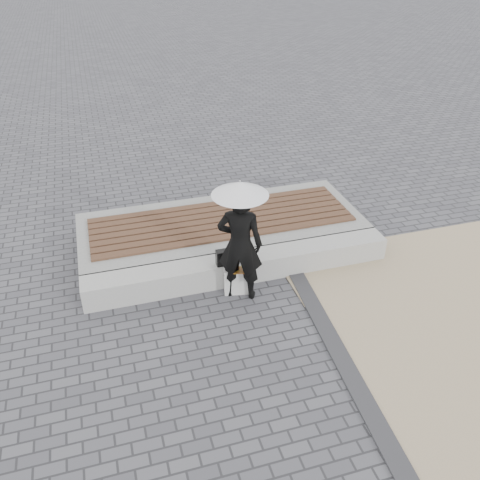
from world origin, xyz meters
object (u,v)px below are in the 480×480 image
seating_ledge (241,267)px  woman (240,245)px  canvas_tote (238,280)px  parasol (240,188)px  handbag (227,257)px

seating_ledge → woman: size_ratio=2.72×
seating_ledge → woman: bearing=-108.9°
seating_ledge → canvas_tote: 0.39m
seating_ledge → woman: (-0.15, -0.43, 0.72)m
canvas_tote → woman: bearing=-67.5°
parasol → canvas_tote: parasol is taller
parasol → handbag: bearing=110.1°
handbag → woman: bearing=-70.1°
parasol → handbag: size_ratio=2.87×
woman → handbag: woman is taller
canvas_tote → handbag: bearing=123.2°
woman → parasol: (-0.00, 0.00, 0.92)m
seating_ledge → handbag: bearing=-154.7°
seating_ledge → woman: woman is taller
woman → canvas_tote: size_ratio=4.12×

